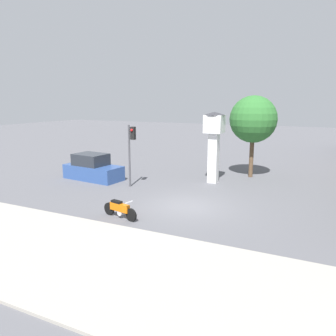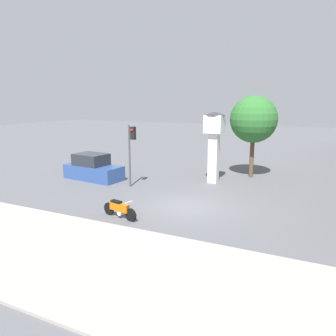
{
  "view_description": "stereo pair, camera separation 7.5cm",
  "coord_description": "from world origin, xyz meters",
  "px_view_note": "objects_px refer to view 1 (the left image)",
  "views": [
    {
      "loc": [
        6.16,
        -15.15,
        5.42
      ],
      "look_at": [
        -1.76,
        1.38,
        1.64
      ],
      "focal_mm": 35.0,
      "sensor_mm": 36.0,
      "label": 1
    },
    {
      "loc": [
        6.23,
        -15.12,
        5.42
      ],
      "look_at": [
        -1.76,
        1.38,
        1.64
      ],
      "focal_mm": 35.0,
      "sensor_mm": 36.0,
      "label": 2
    }
  ],
  "objects_px": {
    "motorcycle": "(120,209)",
    "street_tree": "(253,119)",
    "traffic_light": "(131,145)",
    "parked_car": "(93,169)",
    "clock_tower": "(214,136)"
  },
  "relations": [
    {
      "from": "motorcycle",
      "to": "parked_car",
      "type": "relative_size",
      "value": 0.47
    },
    {
      "from": "street_tree",
      "to": "parked_car",
      "type": "relative_size",
      "value": 1.33
    },
    {
      "from": "motorcycle",
      "to": "street_tree",
      "type": "xyz_separation_m",
      "value": [
        3.77,
        11.24,
        3.69
      ]
    },
    {
      "from": "traffic_light",
      "to": "street_tree",
      "type": "relative_size",
      "value": 0.68
    },
    {
      "from": "street_tree",
      "to": "traffic_light",
      "type": "bearing_deg",
      "value": -135.78
    },
    {
      "from": "clock_tower",
      "to": "parked_car",
      "type": "relative_size",
      "value": 1.08
    },
    {
      "from": "motorcycle",
      "to": "parked_car",
      "type": "height_order",
      "value": "parked_car"
    },
    {
      "from": "street_tree",
      "to": "parked_car",
      "type": "bearing_deg",
      "value": -150.73
    },
    {
      "from": "motorcycle",
      "to": "street_tree",
      "type": "height_order",
      "value": "street_tree"
    },
    {
      "from": "motorcycle",
      "to": "traffic_light",
      "type": "bearing_deg",
      "value": 128.03
    },
    {
      "from": "street_tree",
      "to": "parked_car",
      "type": "height_order",
      "value": "street_tree"
    },
    {
      "from": "motorcycle",
      "to": "street_tree",
      "type": "distance_m",
      "value": 12.42
    },
    {
      "from": "motorcycle",
      "to": "traffic_light",
      "type": "distance_m",
      "value": 6.15
    },
    {
      "from": "clock_tower",
      "to": "street_tree",
      "type": "height_order",
      "value": "street_tree"
    },
    {
      "from": "traffic_light",
      "to": "street_tree",
      "type": "xyz_separation_m",
      "value": [
        6.27,
        6.11,
        1.41
      ]
    }
  ]
}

